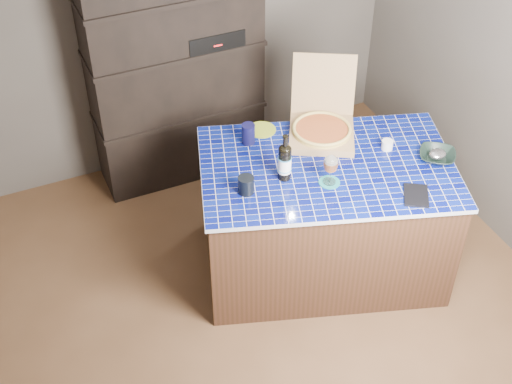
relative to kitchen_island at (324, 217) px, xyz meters
name	(u,v)px	position (x,y,z in m)	size (l,w,h in m)	color
room	(266,146)	(-0.49, -0.18, 0.83)	(3.50, 3.50, 3.50)	brown
shelving_unit	(175,65)	(-0.49, 1.35, 0.49)	(1.20, 0.41, 1.80)	black
kitchen_island	(324,217)	(0.00, 0.00, 0.00)	(1.73, 1.38, 0.83)	#402519
pizza_box	(322,127)	(0.11, 0.29, 0.48)	(0.58, 0.61, 0.43)	#A38254
mead_bottle	(285,162)	(-0.29, 0.00, 0.53)	(0.08, 0.08, 0.30)	black
teal_trivet	(329,182)	(-0.07, -0.14, 0.42)	(0.12, 0.12, 0.01)	#167674
wine_glass	(331,164)	(-0.07, -0.14, 0.55)	(0.08, 0.08, 0.19)	white
tumbler	(246,185)	(-0.54, -0.02, 0.47)	(0.09, 0.09, 0.10)	black
dvd_case	(416,195)	(0.32, -0.45, 0.42)	(0.13, 0.19, 0.01)	black
bowl	(437,156)	(0.62, -0.21, 0.44)	(0.22, 0.22, 0.05)	black
foil_contents	(438,154)	(0.62, -0.21, 0.45)	(0.11, 0.09, 0.05)	#A8A8B3
white_jar	(387,145)	(0.41, 0.00, 0.44)	(0.07, 0.07, 0.06)	white
navy_cup	(248,134)	(-0.34, 0.40, 0.48)	(0.08, 0.08, 0.13)	black
green_trivet	(262,130)	(-0.21, 0.49, 0.42)	(0.18, 0.18, 0.01)	olive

